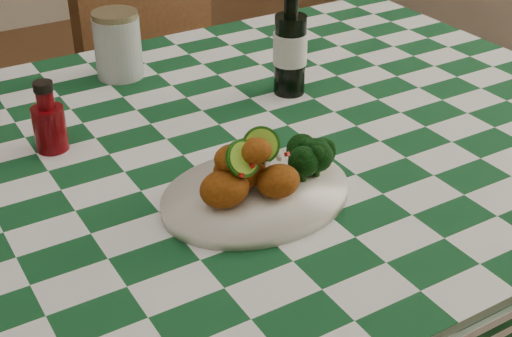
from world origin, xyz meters
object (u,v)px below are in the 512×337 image
mason_jar (118,45)px  plate (256,195)px  fried_chicken_pile (252,166)px  ketchup_bottle (48,116)px  wooden_chair_right (202,99)px  dining_table (194,332)px  beer_bottle (290,37)px

mason_jar → plate: bearing=-90.2°
fried_chicken_pile → mason_jar: size_ratio=1.02×
plate → ketchup_bottle: size_ratio=2.41×
plate → mason_jar: (0.00, 0.53, 0.06)m
wooden_chair_right → dining_table: bearing=-135.8°
plate → ketchup_bottle: (-0.21, 0.31, 0.05)m
plate → wooden_chair_right: 0.97m
plate → ketchup_bottle: 0.38m
fried_chicken_pile → plate: bearing=0.0°
plate → beer_bottle: size_ratio=1.31×
wooden_chair_right → fried_chicken_pile: bearing=-129.2°
beer_bottle → wooden_chair_right: size_ratio=0.22×
mason_jar → wooden_chair_right: 0.59m
fried_chicken_pile → wooden_chair_right: wooden_chair_right is taller
mason_jar → beer_bottle: size_ratio=0.60×
mason_jar → wooden_chair_right: size_ratio=0.13×
plate → beer_bottle: beer_bottle is taller
wooden_chair_right → ketchup_bottle: bearing=-151.9°
plate → mason_jar: size_ratio=2.17×
dining_table → plate: plate is taller
fried_chicken_pile → beer_bottle: size_ratio=0.61×
fried_chicken_pile → ketchup_bottle: (-0.20, 0.31, -0.00)m
fried_chicken_pile → mason_jar: 0.53m
dining_table → wooden_chair_right: 0.79m
wooden_chair_right → plate: bearing=-128.8°
ketchup_bottle → mason_jar: mason_jar is taller
dining_table → mason_jar: (0.03, 0.36, 0.46)m
dining_table → fried_chicken_pile: 0.49m
ketchup_bottle → beer_bottle: 0.46m
ketchup_bottle → beer_bottle: size_ratio=0.54×
ketchup_bottle → mason_jar: bearing=46.9°
mason_jar → beer_bottle: bearing=-44.2°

